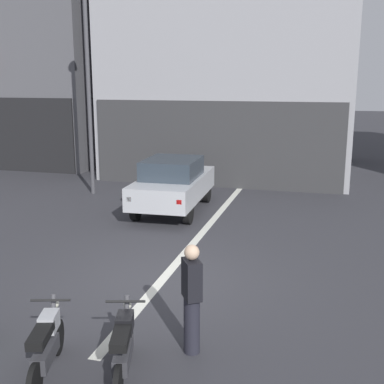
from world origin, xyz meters
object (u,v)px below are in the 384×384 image
(motorcycle_silver_row_leftmost, at_px, (46,345))
(motorcycle_black_row_left_mid, at_px, (124,346))
(person_by_motorcycles, at_px, (192,298))
(car_silver_crossing_near, at_px, (173,183))
(street_lamp, at_px, (88,67))

(motorcycle_silver_row_leftmost, distance_m, motorcycle_black_row_left_mid, 1.05)
(motorcycle_silver_row_leftmost, bearing_deg, person_by_motorcycles, 32.52)
(motorcycle_silver_row_leftmost, distance_m, person_by_motorcycles, 2.09)
(motorcycle_silver_row_leftmost, relative_size, person_by_motorcycles, 0.97)
(car_silver_crossing_near, relative_size, motorcycle_silver_row_leftmost, 2.57)
(motorcycle_silver_row_leftmost, bearing_deg, motorcycle_black_row_left_mid, 13.36)
(motorcycle_silver_row_leftmost, height_order, motorcycle_black_row_left_mid, same)
(car_silver_crossing_near, relative_size, person_by_motorcycles, 2.50)
(car_silver_crossing_near, bearing_deg, motorcycle_black_row_left_mid, -76.79)
(car_silver_crossing_near, height_order, street_lamp, street_lamp)
(motorcycle_silver_row_leftmost, relative_size, motorcycle_black_row_left_mid, 1.00)
(motorcycle_black_row_left_mid, distance_m, person_by_motorcycles, 1.19)
(motorcycle_black_row_left_mid, height_order, person_by_motorcycles, person_by_motorcycles)
(person_by_motorcycles, bearing_deg, street_lamp, 123.96)
(street_lamp, distance_m, motorcycle_silver_row_leftmost, 11.91)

